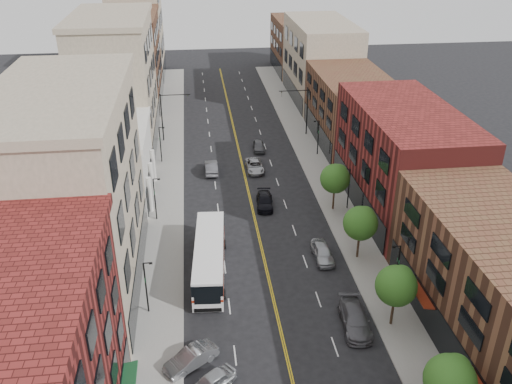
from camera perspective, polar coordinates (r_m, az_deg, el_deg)
name	(u,v)px	position (r m, az deg, el deg)	size (l,w,h in m)	color
ground	(290,370)	(43.28, 3.58, -18.18)	(220.00, 220.00, 0.00)	black
sidewalk_left	(168,177)	(71.80, -9.22, 1.57)	(4.00, 110.00, 0.15)	gray
sidewalk_right	(318,169)	(73.48, 6.54, 2.37)	(4.00, 110.00, 0.15)	gray
bldg_l_redbrick	(17,384)	(35.36, -23.86, -18.01)	(10.00, 16.00, 14.00)	#5D1A18
bldg_l_tanoffice	(72,198)	(49.23, -18.78, -0.59)	(10.00, 22.00, 18.00)	gray
bldg_l_white	(106,165)	(67.31, -15.51, 2.77)	(10.00, 14.00, 8.00)	silver
bldg_l_far_a	(117,84)	(81.50, -14.46, 10.92)	(10.00, 20.00, 18.00)	gray
bldg_l_far_b	(130,61)	(101.10, -13.12, 13.27)	(10.00, 20.00, 15.00)	brown
bldg_l_far_c	(136,28)	(118.13, -12.48, 16.54)	(10.00, 16.00, 20.00)	gray
bldg_r_mid	(403,160)	(63.57, 15.18, 3.32)	(10.00, 22.00, 12.00)	#5D1A18
bldg_r_far_a	(351,109)	(82.41, 9.99, 8.62)	(10.00, 20.00, 10.00)	brown
bldg_r_far_b	(320,61)	(101.36, 6.79, 13.52)	(10.00, 22.00, 14.00)	gray
bldg_r_far_c	(299,46)	(120.74, 4.58, 15.11)	(10.00, 18.00, 11.00)	brown
tree_r_0	(451,378)	(39.01, 19.83, -17.96)	(3.40, 3.40, 5.59)	black
tree_r_1	(397,284)	(45.81, 14.62, -9.39)	(3.40, 3.40, 5.59)	black
tree_r_2	(361,222)	(53.62, 11.01, -3.12)	(3.40, 3.40, 5.59)	black
tree_r_3	(336,178)	(62.06, 8.39, 1.51)	(3.40, 3.40, 5.59)	black
lamp_l_1	(146,285)	(47.17, -11.47, -9.53)	(0.81, 0.55, 5.05)	black
lamp_l_2	(155,197)	(60.74, -10.57, -0.50)	(0.81, 0.55, 5.05)	black
lamp_l_3	(161,143)	(75.28, -10.01, 5.15)	(0.81, 0.55, 5.05)	black
lamp_r_1	(397,267)	(49.94, 14.63, -7.63)	(0.81, 0.55, 5.05)	black
lamp_r_2	(348,186)	(62.91, 9.71, 0.60)	(0.81, 0.55, 5.05)	black
lamp_r_3	(318,136)	(77.04, 6.54, 5.92)	(0.81, 0.55, 5.05)	black
signal_mast_left	(166,112)	(82.16, -9.41, 8.35)	(4.49, 0.18, 7.20)	black
signal_mast_right	(303,106)	(83.67, 4.93, 8.97)	(4.49, 0.18, 7.20)	black
city_bus	(209,256)	(51.91, -4.93, -6.74)	(3.65, 12.59, 3.20)	white
car_angle_a	(211,383)	(41.53, -4.75, -19.37)	(1.60, 3.98, 1.36)	#AEB1B6
car_angle_b	(191,358)	(43.32, -6.85, -16.99)	(1.51, 4.33, 1.43)	#9A9CA1
car_parked_mid	(355,319)	(46.93, 10.37, -13.05)	(2.20, 5.41, 1.57)	#504F54
car_parked_far	(323,252)	(54.64, 7.03, -6.32)	(1.79, 4.45, 1.52)	#A2A4A9
car_lane_behind	(211,167)	(72.17, -4.73, 2.59)	(1.62, 4.64, 1.53)	#434347
car_lane_a	(265,201)	(63.64, 0.91, -0.98)	(1.89, 4.65, 1.35)	black
car_lane_b	(255,166)	(72.64, -0.14, 2.78)	(2.26, 4.89, 1.36)	#9A9DA2
car_lane_c	(259,146)	(79.01, 0.28, 4.87)	(1.61, 3.99, 1.36)	#4B4B50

